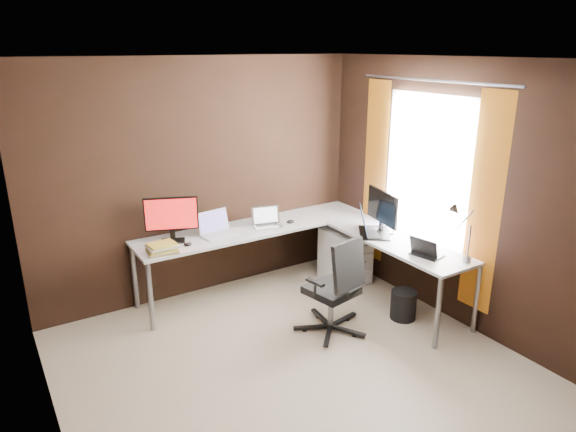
# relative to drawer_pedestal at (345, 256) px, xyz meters

# --- Properties ---
(room) EXTENTS (3.60, 3.60, 2.50)m
(room) POSITION_rel_drawer_pedestal_xyz_m (-1.09, -1.08, 0.98)
(room) COLOR #B3A48B
(room) RESTS_ON ground
(desk) EXTENTS (2.65, 2.25, 0.73)m
(desk) POSITION_rel_drawer_pedestal_xyz_m (-0.59, -0.11, 0.38)
(desk) COLOR white
(desk) RESTS_ON ground
(drawer_pedestal) EXTENTS (0.42, 0.50, 0.60)m
(drawer_pedestal) POSITION_rel_drawer_pedestal_xyz_m (0.00, 0.00, 0.00)
(drawer_pedestal) COLOR white
(drawer_pedestal) RESTS_ON ground
(monitor_left) EXTENTS (0.50, 0.24, 0.46)m
(monitor_left) POSITION_rel_drawer_pedestal_xyz_m (-1.87, 0.41, 0.69)
(monitor_left) COLOR black
(monitor_left) RESTS_ON desk
(monitor_right) EXTENTS (0.17, 0.54, 0.45)m
(monitor_right) POSITION_rel_drawer_pedestal_xyz_m (0.07, -0.50, 0.69)
(monitor_right) COLOR black
(monitor_right) RESTS_ON desk
(laptop_white) EXTENTS (0.38, 0.30, 0.24)m
(laptop_white) POSITION_rel_drawer_pedestal_xyz_m (-1.42, 0.37, 0.48)
(laptop_white) COLOR white
(laptop_white) RESTS_ON desk
(laptop_silver) EXTENTS (0.34, 0.28, 0.20)m
(laptop_silver) POSITION_rel_drawer_pedestal_xyz_m (-0.85, 0.31, 0.48)
(laptop_silver) COLOR silver
(laptop_silver) RESTS_ON desk
(laptop_black_big) EXTENTS (0.50, 0.52, 0.28)m
(laptop_black_big) POSITION_rel_drawer_pedestal_xyz_m (-0.06, -0.47, 0.49)
(laptop_black_big) COLOR black
(laptop_black_big) RESTS_ON desk
(laptop_black_small) EXTENTS (0.25, 0.31, 0.19)m
(laptop_black_small) POSITION_rel_drawer_pedestal_xyz_m (-0.02, -1.20, 0.47)
(laptop_black_small) COLOR black
(laptop_black_small) RESTS_ON desk
(book_stack) EXTENTS (0.31, 0.26, 0.09)m
(book_stack) POSITION_rel_drawer_pedestal_xyz_m (-2.06, 0.18, 0.47)
(book_stack) COLOR tan
(book_stack) RESTS_ON desk
(mouse_left) EXTENTS (0.09, 0.07, 0.03)m
(mouse_left) POSITION_rel_drawer_pedestal_xyz_m (-1.80, 0.21, 0.45)
(mouse_left) COLOR black
(mouse_left) RESTS_ON desk
(mouse_corner) EXTENTS (0.10, 0.07, 0.04)m
(mouse_corner) POSITION_rel_drawer_pedestal_xyz_m (-0.59, 0.25, 0.45)
(mouse_corner) COLOR black
(mouse_corner) RESTS_ON desk
(desk_lamp) EXTENTS (0.18, 0.21, 0.54)m
(desk_lamp) POSITION_rel_drawer_pedestal_xyz_m (0.13, -1.44, 0.77)
(desk_lamp) COLOR slate
(desk_lamp) RESTS_ON desk
(office_chair) EXTENTS (0.54, 0.55, 0.96)m
(office_chair) POSITION_rel_drawer_pedestal_xyz_m (-0.79, -0.84, -0.02)
(office_chair) COLOR black
(office_chair) RESTS_ON ground
(wastebasket) EXTENTS (0.28, 0.28, 0.29)m
(wastebasket) POSITION_rel_drawer_pedestal_xyz_m (-0.05, -1.01, -0.15)
(wastebasket) COLOR black
(wastebasket) RESTS_ON ground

